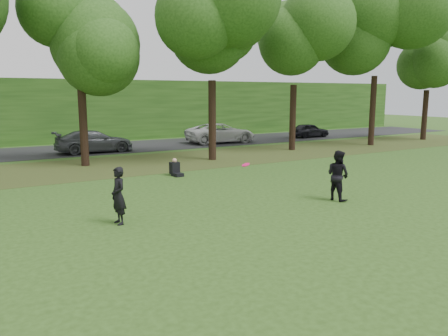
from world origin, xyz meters
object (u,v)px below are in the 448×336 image
object	(u,v)px
seated_person	(175,169)
player_right	(338,175)
player_left	(118,196)
frisbee	(246,165)

from	to	relation	value
seated_person	player_right	bearing A→B (deg)	-71.95
player_left	frisbee	bearing A→B (deg)	77.84
frisbee	seated_person	distance (m)	6.95
player_right	seated_person	distance (m)	8.09
player_right	frisbee	xyz separation A→B (m)	(-3.63, 0.61, 0.61)
player_left	frisbee	world-z (taller)	player_left
player_left	player_right	xyz separation A→B (m)	(7.82, -1.12, 0.05)
player_right	frisbee	bearing A→B (deg)	74.50
player_left	player_right	world-z (taller)	player_right
player_right	seated_person	bearing A→B (deg)	16.88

